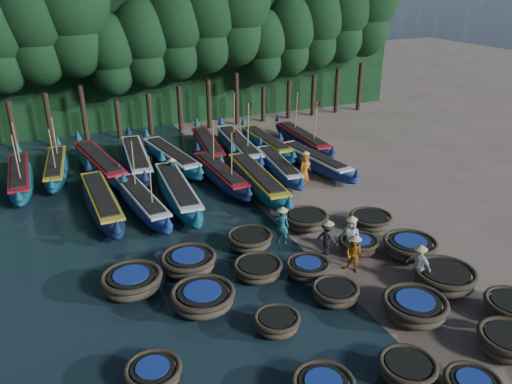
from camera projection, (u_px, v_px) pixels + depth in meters
name	position (u px, v px, depth m)	size (l,w,h in m)	color
ground	(308.00, 255.00, 21.40)	(120.00, 120.00, 0.00)	gray
foliage_wall	(164.00, 58.00, 39.07)	(40.00, 3.00, 10.00)	black
coracle_7	(407.00, 369.00, 14.69)	(2.08, 2.08, 0.66)	#4B432F
coracle_8	(508.00, 342.00, 15.70)	(2.27, 2.27, 0.75)	#4B432F
coracle_10	(153.00, 374.00, 14.53)	(2.00, 2.00, 0.65)	#4B432F
coracle_11	(277.00, 323.00, 16.69)	(1.79, 1.79, 0.63)	#4B432F
coracle_12	(335.00, 293.00, 18.21)	(2.00, 2.00, 0.65)	#4B432F
coracle_13	(414.00, 307.00, 17.30)	(2.78, 2.78, 0.79)	#4B432F
coracle_14	(444.00, 278.00, 18.94)	(2.64, 2.64, 0.83)	#4B432F
coracle_15	(203.00, 298.00, 17.81)	(2.39, 2.39, 0.77)	#4B432F
coracle_16	(258.00, 269.00, 19.70)	(2.02, 2.02, 0.64)	#4B432F
coracle_17	(308.00, 268.00, 19.71)	(2.00, 2.00, 0.68)	#4B432F
coracle_18	(358.00, 245.00, 21.44)	(1.90, 1.90, 0.66)	#4B432F
coracle_19	(410.00, 247.00, 21.14)	(2.31, 2.31, 0.76)	#4B432F
coracle_20	(132.00, 282.00, 18.71)	(2.32, 2.32, 0.81)	#4B432F
coracle_21	(189.00, 262.00, 19.97)	(2.57, 2.57, 0.81)	#4B432F
coracle_22	(250.00, 240.00, 21.76)	(2.39, 2.39, 0.72)	#4B432F
coracle_23	(306.00, 220.00, 23.48)	(2.42, 2.42, 0.74)	#4B432F
coracle_24	(371.00, 220.00, 23.56)	(2.12, 2.12, 0.66)	#4B432F
long_boat_2	(102.00, 202.00, 25.00)	(1.76, 8.64, 1.52)	#10163C
long_boat_3	(142.00, 201.00, 25.15)	(2.25, 7.95, 3.40)	navy
long_boat_4	(178.00, 191.00, 26.13)	(2.02, 8.90, 1.57)	navy
long_boat_5	(220.00, 174.00, 28.46)	(1.71, 8.09, 3.44)	#10163C
long_boat_6	(257.00, 180.00, 27.52)	(2.07, 9.06, 1.60)	navy
long_boat_7	(278.00, 166.00, 29.79)	(2.10, 7.47, 1.32)	navy
long_boat_8	(314.00, 161.00, 30.49)	(2.32, 8.03, 1.42)	navy
long_boat_9	(20.00, 177.00, 28.03)	(1.43, 8.18, 3.47)	navy
long_boat_10	(56.00, 168.00, 29.51)	(2.16, 7.75, 3.31)	navy
long_boat_11	(99.00, 164.00, 29.86)	(3.08, 9.06, 1.62)	navy
long_boat_12	(137.00, 159.00, 30.62)	(2.35, 9.07, 1.60)	#10163C
long_boat_13	(171.00, 157.00, 31.02)	(2.76, 8.49, 1.51)	navy
long_boat_14	(208.00, 146.00, 33.05)	(2.47, 8.27, 1.47)	navy
long_boat_15	(239.00, 147.00, 32.80)	(2.34, 9.17, 3.91)	navy
long_boat_16	(266.00, 143.00, 33.67)	(1.52, 8.12, 1.43)	navy
long_boat_17	(302.00, 140.00, 34.31)	(1.67, 8.48, 3.60)	#10163C
fisherman_0	(351.00, 234.00, 21.18)	(0.97, 0.95, 1.89)	silver
fisherman_1	(282.00, 224.00, 21.97)	(0.73, 0.69, 1.88)	#175F61
fisherman_2	(354.00, 253.00, 19.89)	(0.90, 0.95, 1.76)	#B76318
fisherman_3	(327.00, 237.00, 21.15)	(1.01, 1.14, 1.73)	black
fisherman_4	(418.00, 266.00, 18.90)	(0.78, 1.08, 1.91)	silver
fisherman_5	(172.00, 171.00, 28.29)	(1.39, 0.52, 1.69)	#175F61
fisherman_6	(305.00, 167.00, 28.47)	(1.05, 0.90, 2.01)	#B76318
tree_3	(33.00, 26.00, 31.58)	(4.92, 4.92, 11.60)	black
tree_4	(70.00, 14.00, 32.15)	(5.34, 5.34, 12.58)	black
tree_5	(111.00, 55.00, 34.09)	(3.68, 3.68, 8.68)	black
tree_6	(144.00, 43.00, 34.67)	(4.09, 4.09, 9.65)	black
tree_7	(175.00, 31.00, 35.24)	(4.51, 4.51, 10.63)	black
tree_8	(206.00, 20.00, 35.82)	(4.92, 4.92, 11.60)	black
tree_9	(235.00, 9.00, 36.39)	(5.34, 5.34, 12.58)	black
tree_10	(264.00, 46.00, 38.33)	(3.68, 3.68, 8.68)	black
tree_11	(290.00, 35.00, 38.91)	(4.09, 4.09, 9.65)	black
tree_12	(316.00, 25.00, 39.48)	(4.51, 4.51, 10.63)	black
tree_13	(342.00, 15.00, 40.06)	(4.92, 4.92, 11.60)	black
tree_14	(366.00, 5.00, 40.64)	(5.34, 5.34, 12.58)	black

